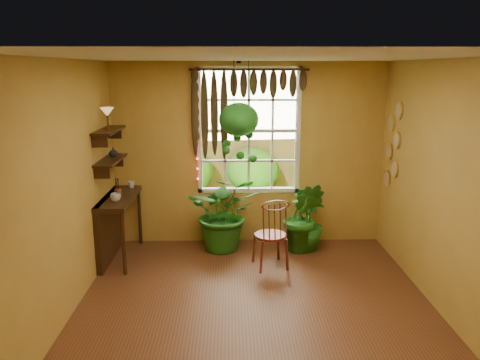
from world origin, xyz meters
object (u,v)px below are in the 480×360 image
object	(u,v)px
potted_plant_mid	(303,217)
counter_ledge	(112,220)
windsor_chair	(271,244)
potted_plant_left	(225,212)
hanging_basket	(239,123)

from	to	relation	value
potted_plant_mid	counter_ledge	bearing A→B (deg)	-175.75
windsor_chair	counter_ledge	bearing A→B (deg)	157.36
potted_plant_left	counter_ledge	bearing A→B (deg)	-168.91
potted_plant_left	hanging_basket	bearing A→B (deg)	18.20
potted_plant_left	hanging_basket	distance (m)	1.30
counter_ledge	hanging_basket	bearing A→B (deg)	11.95
potted_plant_mid	hanging_basket	xyz separation A→B (m)	(-0.92, 0.17, 1.33)
counter_ledge	potted_plant_mid	xyz separation A→B (m)	(2.67, 0.20, -0.03)
counter_ledge	potted_plant_mid	size ratio (longest dim) A/B	1.16
potted_plant_mid	hanging_basket	bearing A→B (deg)	169.33
counter_ledge	potted_plant_left	world-z (taller)	potted_plant_left
counter_ledge	potted_plant_left	size ratio (longest dim) A/B	1.06
potted_plant_left	hanging_basket	size ratio (longest dim) A/B	0.79
potted_plant_mid	hanging_basket	world-z (taller)	hanging_basket
windsor_chair	potted_plant_mid	world-z (taller)	windsor_chair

